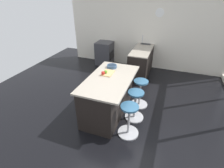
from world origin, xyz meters
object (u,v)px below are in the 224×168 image
at_px(oven_range, 105,53).
at_px(stool_by_window, 140,94).
at_px(stool_middle, 135,106).
at_px(stool_near_camera, 129,121).
at_px(kitchen_island, 108,95).
at_px(apple_green, 106,72).
at_px(apple_red, 103,73).
at_px(cutting_board, 108,73).
at_px(fruit_bowl, 112,66).

distance_m(oven_range, stool_by_window, 2.94).
xyz_separation_m(stool_middle, stool_near_camera, (0.54, 0.00, 0.00)).
bearing_deg(oven_range, stool_middle, 34.19).
height_order(oven_range, kitchen_island, kitchen_island).
bearing_deg(kitchen_island, apple_green, -144.45).
bearing_deg(apple_red, stool_by_window, 120.06).
xyz_separation_m(cutting_board, apple_green, (0.05, -0.04, 0.05)).
xyz_separation_m(oven_range, stool_near_camera, (3.32, 1.89, -0.10)).
distance_m(stool_near_camera, apple_green, 1.24).
xyz_separation_m(kitchen_island, stool_by_window, (-0.54, 0.66, -0.14)).
xyz_separation_m(kitchen_island, apple_red, (-0.07, -0.15, 0.53)).
distance_m(stool_middle, apple_green, 1.04).
distance_m(cutting_board, apple_green, 0.08).
height_order(apple_red, fruit_bowl, apple_red).
bearing_deg(stool_middle, kitchen_island, -90.00).
distance_m(oven_range, apple_red, 2.98).
relative_size(stool_by_window, stool_middle, 1.00).
bearing_deg(apple_red, stool_middle, 84.92).
bearing_deg(stool_near_camera, cutting_board, -135.21).
bearing_deg(stool_by_window, oven_range, -139.91).
bearing_deg(stool_by_window, stool_near_camera, 0.00).
relative_size(stool_middle, cutting_board, 1.99).
bearing_deg(stool_near_camera, fruit_bowl, -144.78).
height_order(oven_range, fruit_bowl, fruit_bowl).
relative_size(oven_range, apple_green, 11.34).
bearing_deg(stool_near_camera, oven_range, -150.33).
xyz_separation_m(stool_middle, apple_green, (-0.16, -0.77, 0.67)).
bearing_deg(fruit_bowl, kitchen_island, 10.95).
bearing_deg(cutting_board, kitchen_island, 21.09).
distance_m(stool_middle, apple_red, 1.05).
relative_size(stool_by_window, stool_near_camera, 1.00).
xyz_separation_m(apple_green, fruit_bowl, (-0.38, 0.01, -0.02)).
bearing_deg(oven_range, stool_near_camera, 29.67).
bearing_deg(stool_middle, cutting_board, -105.61).
height_order(stool_near_camera, apple_green, apple_green).
bearing_deg(oven_range, stool_by_window, 40.09).
height_order(stool_near_camera, fruit_bowl, fruit_bowl).
xyz_separation_m(stool_by_window, stool_middle, (0.54, 0.00, 0.00)).
relative_size(stool_middle, fruit_bowl, 2.91).
bearing_deg(kitchen_island, cutting_board, -158.91).
relative_size(stool_near_camera, cutting_board, 1.99).
bearing_deg(kitchen_island, stool_by_window, 129.22).
distance_m(stool_middle, cutting_board, 0.99).
distance_m(oven_range, stool_near_camera, 3.83).
relative_size(stool_middle, stool_near_camera, 1.00).
distance_m(stool_by_window, stool_near_camera, 1.07).
bearing_deg(fruit_bowl, apple_red, -4.95).
distance_m(oven_range, stool_middle, 3.37).
height_order(oven_range, stool_middle, oven_range).
relative_size(oven_range, fruit_bowl, 3.57).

